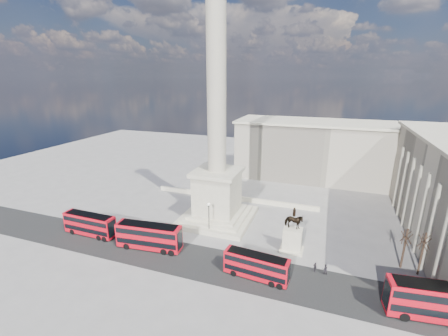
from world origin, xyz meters
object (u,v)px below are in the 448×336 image
Objects in this scene: nelsons_column at (217,160)px; red_bus_c at (257,266)px; equestrian_statue at (292,236)px; red_bus_d at (440,302)px; red_bus_b at (149,236)px; victorian_lamp at (209,216)px; pedestrian_walking at (299,248)px; red_bus_a at (90,224)px; pedestrian_crossing at (315,267)px; pedestrian_standing at (325,269)px.

nelsons_column reaches higher than red_bus_c.
red_bus_d is at bearing -26.39° from equestrian_statue.
victorian_lamp is at bearing 41.44° from red_bus_b.
red_bus_a is at bearing -166.91° from pedestrian_walking.
nelsons_column is 30.26× the size of pedestrian_crossing.
red_bus_a is 6.30× the size of pedestrian_crossing.
victorian_lamp is at bearing -84.42° from nelsons_column.
red_bus_b is 6.82× the size of pedestrian_standing.
red_bus_d is (55.07, -2.17, 0.31)m from red_bus_a.
nelsons_column reaches higher than pedestrian_walking.
victorian_lamp is at bearing 179.44° from pedestrian_walking.
red_bus_d reaches higher than pedestrian_walking.
red_bus_b is 11.33m from victorian_lamp.
victorian_lamp is (-11.57, 9.82, 1.66)m from red_bus_c.
victorian_lamp is 3.81× the size of pedestrian_crossing.
pedestrian_walking is at bearing 64.98° from red_bus_c.
victorian_lamp reaches higher than pedestrian_standing.
red_bus_c is at bearing -40.31° from victorian_lamp.
red_bus_c is 10.51m from pedestrian_standing.
nelsons_column is 39.81m from red_bus_d.
pedestrian_crossing is (19.65, -5.50, -2.88)m from victorian_lamp.
pedestrian_walking is at bearing 11.62° from red_bus_a.
nelsons_column is 27.34m from pedestrian_standing.
red_bus_b reaches higher than pedestrian_standing.
red_bus_a is 1.29× the size of equestrian_statue.
red_bus_a is (-20.16, -13.90, -10.72)m from nelsons_column.
red_bus_c is at bearing -2.34° from red_bus_a.
pedestrian_standing reaches higher than pedestrian_crossing.
red_bus_a is at bearing -8.48° from pedestrian_standing.
nelsons_column is 22.24m from pedestrian_walking.
pedestrian_standing is (5.53, -4.74, -1.94)m from equestrian_statue.
nelsons_column is 7.94× the size of victorian_lamp.
nelsons_column is at bearing 57.91° from red_bus_b.
red_bus_b is 1.18× the size of red_bus_c.
red_bus_b is 27.48m from pedestrian_crossing.
red_bus_c is 5.79× the size of pedestrian_walking.
victorian_lamp reaches higher than red_bus_a.
red_bus_a is at bearing 172.76° from red_bus_b.
red_bus_d is 19.88m from pedestrian_walking.
red_bus_d is at bearing -138.11° from pedestrian_crossing.
victorian_lamp is (7.65, 8.25, 1.29)m from red_bus_b.
nelsons_column is 11.01m from victorian_lamp.
equestrian_statue reaches higher than pedestrian_crossing.
pedestrian_standing is at bearing 4.34° from red_bus_a.
nelsons_column is 22.72m from red_bus_c.
red_bus_c is (12.15, -15.82, -10.88)m from nelsons_column.
pedestrian_walking is at bearing 145.73° from red_bus_d.
equestrian_statue is at bearing 71.52° from red_bus_c.
victorian_lamp is 3.73× the size of pedestrian_walking.
nelsons_column reaches higher than red_bus_d.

